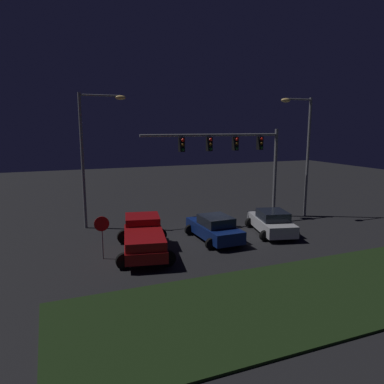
{
  "coord_description": "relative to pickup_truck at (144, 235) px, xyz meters",
  "views": [
    {
      "loc": [
        -9.46,
        -19.37,
        6.64
      ],
      "look_at": [
        -1.11,
        1.44,
        2.6
      ],
      "focal_mm": 33.88,
      "sensor_mm": 36.0,
      "label": 1
    }
  ],
  "objects": [
    {
      "name": "car_sedan",
      "position": [
        4.44,
        0.59,
        -0.26
      ],
      "size": [
        2.54,
        4.44,
        1.51
      ],
      "rotation": [
        0.0,
        0.0,
        1.59
      ],
      "color": "navy",
      "rests_on": "ground_plane"
    },
    {
      "name": "car_sedan_far",
      "position": [
        8.37,
        0.5,
        -0.26
      ],
      "size": [
        3.14,
        4.7,
        1.51
      ],
      "rotation": [
        0.0,
        0.0,
        1.33
      ],
      "color": "#B7B7BC",
      "rests_on": "ground_plane"
    },
    {
      "name": "ground_plane",
      "position": [
        4.96,
        1.24,
        -1.0
      ],
      "size": [
        80.0,
        80.0,
        0.0
      ],
      "primitive_type": "plane",
      "color": "black"
    },
    {
      "name": "pickup_truck",
      "position": [
        0.0,
        0.0,
        0.0
      ],
      "size": [
        3.59,
        5.69,
        1.8
      ],
      "rotation": [
        0.0,
        0.0,
        1.37
      ],
      "color": "maroon",
      "rests_on": "ground_plane"
    },
    {
      "name": "street_lamp_left",
      "position": [
        -1.77,
        6.19,
        4.51
      ],
      "size": [
        3.03,
        0.44,
        8.78
      ],
      "color": "slate",
      "rests_on": "ground_plane"
    },
    {
      "name": "grass_median",
      "position": [
        4.96,
        -7.3,
        -0.95
      ],
      "size": [
        20.16,
        6.09,
        0.1
      ],
      "primitive_type": "cube",
      "color": "black",
      "rests_on": "ground_plane"
    },
    {
      "name": "traffic_signal_gantry",
      "position": [
        7.84,
        4.37,
        4.03
      ],
      "size": [
        10.32,
        0.56,
        6.5
      ],
      "color": "slate",
      "rests_on": "ground_plane"
    },
    {
      "name": "street_lamp_right",
      "position": [
        12.86,
        3.46,
        4.44
      ],
      "size": [
        2.63,
        0.44,
        8.72
      ],
      "color": "slate",
      "rests_on": "ground_plane"
    },
    {
      "name": "stop_sign",
      "position": [
        -2.16,
        -0.11,
        0.56
      ],
      "size": [
        0.76,
        0.08,
        2.23
      ],
      "color": "slate",
      "rests_on": "ground_plane"
    }
  ]
}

